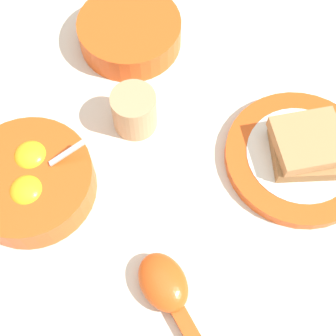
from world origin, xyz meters
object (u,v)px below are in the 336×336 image
drinking_cup (134,110)px  toast_plate (299,157)px  congee_bowl (130,31)px  soup_spoon (168,291)px  toast_sandwich (307,146)px  egg_bowl (30,181)px

drinking_cup → toast_plate: bearing=-130.0°
congee_bowl → toast_plate: bearing=-156.5°
toast_plate → soup_spoon: bearing=110.2°
toast_plate → soup_spoon: soup_spoon is taller
toast_plate → toast_sandwich: toast_sandwich is taller
toast_sandwich → soup_spoon: size_ratio=0.69×
egg_bowl → toast_sandwich: size_ratio=1.49×
toast_sandwich → drinking_cup: (0.16, 0.19, -0.00)m
toast_sandwich → drinking_cup: bearing=50.6°
congee_bowl → drinking_cup: (-0.14, 0.05, 0.01)m
toast_sandwich → drinking_cup: drinking_cup is taller
toast_plate → congee_bowl: congee_bowl is taller
egg_bowl → soup_spoon: egg_bowl is taller
drinking_cup → soup_spoon: bearing=165.6°
toast_plate → drinking_cup: (0.16, 0.19, 0.03)m
congee_bowl → drinking_cup: bearing=159.4°
toast_plate → drinking_cup: bearing=50.0°
toast_sandwich → egg_bowl: bearing=71.9°
soup_spoon → congee_bowl: congee_bowl is taller
toast_plate → toast_sandwich: (-0.00, -0.00, 0.03)m
toast_sandwich → toast_plate: bearing=85.2°
soup_spoon → congee_bowl: bearing=-16.7°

